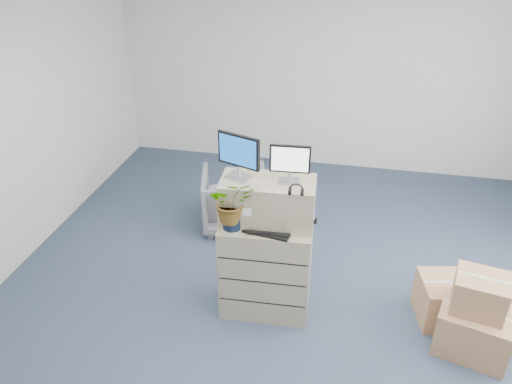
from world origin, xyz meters
TOP-DOWN VIEW (x-y plane):
  - ground at (0.00, 0.00)m, footprint 7.00×7.00m
  - wall_back at (0.00, 3.51)m, footprint 6.00×0.02m
  - filing_cabinet_lower at (-0.24, 0.19)m, footprint 0.84×0.54m
  - filing_cabinet_upper at (-0.24, 0.24)m, footprint 0.84×0.45m
  - monitor_left at (-0.50, 0.24)m, footprint 0.39×0.22m
  - monitor_right at (-0.06, 0.25)m, footprint 0.34×0.14m
  - headphones at (0.02, 0.06)m, footprint 0.12×0.02m
  - keyboard at (-0.21, 0.06)m, footprint 0.44×0.24m
  - mouse at (0.07, 0.10)m, footprint 0.10×0.06m
  - water_bottle at (-0.14, 0.22)m, footprint 0.07×0.07m
  - phone_dock at (-0.29, 0.19)m, footprint 0.05×0.04m
  - external_drive at (0.09, 0.31)m, footprint 0.22×0.19m
  - tissue_box at (0.06, 0.27)m, footprint 0.24×0.18m
  - potted_plant at (-0.52, 0.05)m, footprint 0.48×0.51m
  - office_chair at (-0.90, 1.57)m, footprint 0.91×0.87m
  - cardboard_boxes at (1.84, 0.31)m, footprint 1.63×1.08m

SIDE VIEW (x-z plane):
  - ground at x=0.00m, z-range 0.00..0.00m
  - cardboard_boxes at x=1.84m, z-range -0.11..0.65m
  - office_chair at x=-0.90m, z-range 0.00..0.77m
  - filing_cabinet_lower at x=-0.24m, z-range 0.00..0.96m
  - keyboard at x=-0.21m, z-range 0.96..0.98m
  - mouse at x=0.07m, z-range 0.96..0.99m
  - external_drive at x=0.09m, z-range 0.96..1.01m
  - phone_dock at x=-0.29m, z-range 0.94..1.05m
  - tissue_box at x=0.06m, z-range 1.01..1.09m
  - water_bottle at x=-0.14m, z-range 0.96..1.22m
  - filing_cabinet_upper at x=-0.24m, z-range 0.96..1.37m
  - potted_plant at x=-0.52m, z-range 0.99..1.39m
  - wall_back at x=0.00m, z-range 0.00..2.80m
  - headphones at x=0.02m, z-range 1.34..1.46m
  - monitor_right at x=-0.06m, z-range 1.39..1.73m
  - monitor_left at x=-0.50m, z-range 1.39..1.79m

